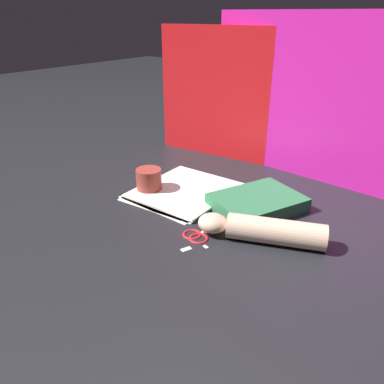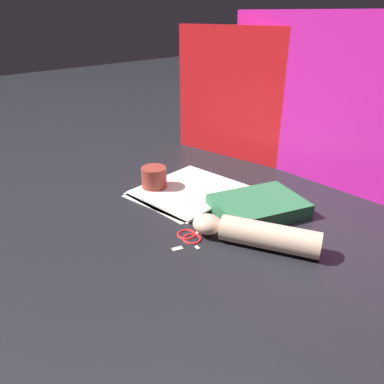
{
  "view_description": "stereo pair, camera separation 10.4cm",
  "coord_description": "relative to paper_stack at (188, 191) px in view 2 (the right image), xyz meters",
  "views": [
    {
      "loc": [
        0.55,
        -0.77,
        0.51
      ],
      "look_at": [
        -0.02,
        -0.02,
        0.06
      ],
      "focal_mm": 35.0,
      "sensor_mm": 36.0,
      "label": 1
    },
    {
      "loc": [
        0.63,
        -0.71,
        0.51
      ],
      "look_at": [
        -0.02,
        -0.02,
        0.06
      ],
      "focal_mm": 35.0,
      "sensor_mm": 36.0,
      "label": 2
    }
  ],
  "objects": [
    {
      "name": "paper_scrap_near",
      "position": [
        0.23,
        -0.21,
        -0.01
      ],
      "size": [
        0.02,
        0.01,
        0.0
      ],
      "color": "white",
      "rests_on": "ground_plane"
    },
    {
      "name": "mug",
      "position": [
        -0.09,
        -0.06,
        0.03
      ],
      "size": [
        0.08,
        0.08,
        0.08
      ],
      "color": "#99382D",
      "rests_on": "ground_plane"
    },
    {
      "name": "paper_scrap_mid",
      "position": [
        0.2,
        -0.24,
        -0.01
      ],
      "size": [
        0.02,
        0.03,
        0.0
      ],
      "color": "white",
      "rests_on": "ground_plane"
    },
    {
      "name": "scissors",
      "position": [
        0.19,
        -0.16,
        -0.0
      ],
      "size": [
        0.12,
        0.15,
        0.01
      ],
      "color": "silver",
      "rests_on": "ground_plane"
    },
    {
      "name": "backdrop_panel_center",
      "position": [
        0.28,
        0.36,
        0.25
      ],
      "size": [
        0.81,
        0.09,
        0.52
      ],
      "color": "#D81E9E",
      "rests_on": "ground_plane"
    },
    {
      "name": "backdrop_panel_left",
      "position": [
        -0.08,
        0.36,
        0.23
      ],
      "size": [
        0.54,
        0.07,
        0.47
      ],
      "color": "red",
      "rests_on": "ground_plane"
    },
    {
      "name": "paper_stack",
      "position": [
        0.0,
        0.0,
        0.0
      ],
      "size": [
        0.29,
        0.32,
        0.01
      ],
      "color": "white",
      "rests_on": "ground_plane"
    },
    {
      "name": "hand_forearm",
      "position": [
        0.33,
        -0.1,
        0.03
      ],
      "size": [
        0.31,
        0.18,
        0.06
      ],
      "color": "beige",
      "rests_on": "ground_plane"
    },
    {
      "name": "ground_plane",
      "position": [
        0.11,
        -0.06,
        -0.01
      ],
      "size": [
        6.0,
        6.0,
        0.0
      ],
      "primitive_type": "plane",
      "color": "black"
    },
    {
      "name": "book_closed",
      "position": [
        0.24,
        0.04,
        0.01
      ],
      "size": [
        0.26,
        0.3,
        0.04
      ],
      "color": "#2D7247",
      "rests_on": "ground_plane"
    }
  ]
}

